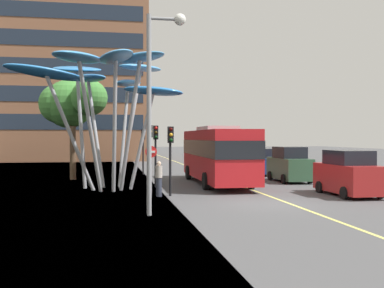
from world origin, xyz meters
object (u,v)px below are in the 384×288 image
leaf_sculpture (109,78)px  no_entry_sign (151,162)px  street_lamp (158,86)px  pedestrian (159,179)px  car_parked_near (348,174)px  traffic_light_island_mid (150,141)px  car_parked_mid (289,165)px  car_parked_far (264,162)px  traffic_light_kerb_far (156,143)px  traffic_light_kerb_near (170,146)px  red_bus (217,153)px  traffic_light_opposite (143,142)px

leaf_sculpture → no_entry_sign: leaf_sculpture is taller
street_lamp → pedestrian: street_lamp is taller
leaf_sculpture → car_parked_near: bearing=-23.0°
traffic_light_island_mid → car_parked_mid: 9.23m
leaf_sculpture → no_entry_sign: bearing=-47.3°
car_parked_far → pedestrian: car_parked_far is taller
traffic_light_kerb_far → car_parked_mid: (8.89, 1.94, -1.52)m
traffic_light_kerb_near → car_parked_mid: size_ratio=0.85×
red_bus → traffic_light_opposite: red_bus is taller
red_bus → car_parked_near: 8.47m
red_bus → car_parked_mid: red_bus is taller
red_bus → traffic_light_kerb_near: bearing=-123.8°
car_parked_mid → street_lamp: (-9.76, -11.55, 3.70)m
no_entry_sign → traffic_light_island_mid: bearing=85.4°
traffic_light_opposite → traffic_light_kerb_far: bearing=-89.7°
traffic_light_kerb_near → street_lamp: size_ratio=0.46×
leaf_sculpture → car_parked_far: bearing=34.2°
leaf_sculpture → traffic_light_island_mid: size_ratio=2.81×
traffic_light_kerb_near → traffic_light_kerb_far: size_ratio=0.96×
leaf_sculpture → car_parked_far: (11.73, 7.97, -5.23)m
traffic_light_kerb_far → no_entry_sign: (-0.51, -2.76, -0.95)m
car_parked_far → no_entry_sign: 14.07m
traffic_light_opposite → pedestrian: 13.64m
car_parked_mid → no_entry_sign: 10.52m
red_bus → traffic_light_kerb_near: red_bus is taller
traffic_light_island_mid → car_parked_mid: (8.85, -2.10, -1.60)m
traffic_light_island_mid → street_lamp: 13.85m
traffic_light_opposite → red_bus: bearing=-63.8°
traffic_light_island_mid → traffic_light_opposite: (-0.09, 5.33, -0.11)m
traffic_light_island_mid → car_parked_mid: size_ratio=0.91×
traffic_light_opposite → car_parked_far: 9.47m
red_bus → traffic_light_island_mid: traffic_light_island_mid is taller
car_parked_mid → street_lamp: street_lamp is taller
traffic_light_kerb_near → car_parked_far: (8.77, 11.60, -1.53)m
red_bus → street_lamp: 12.24m
traffic_light_island_mid → car_parked_far: traffic_light_island_mid is taller
car_parked_mid → traffic_light_kerb_far: bearing=-167.7°
traffic_light_kerb_far → car_parked_mid: bearing=12.3°
street_lamp → no_entry_sign: bearing=87.0°
traffic_light_island_mid → car_parked_near: size_ratio=0.87×
leaf_sculpture → no_entry_sign: size_ratio=4.23×
pedestrian → car_parked_near: bearing=-7.7°
leaf_sculpture → traffic_light_kerb_near: (2.96, -3.63, -3.70)m
traffic_light_kerb_far → car_parked_mid: traffic_light_kerb_far is taller
red_bus → no_entry_sign: bearing=-137.6°
traffic_light_kerb_far → pedestrian: (-0.25, -4.15, -1.72)m
pedestrian → no_entry_sign: (-0.26, 1.40, 0.77)m
traffic_light_opposite → car_parked_far: traffic_light_opposite is taller
traffic_light_opposite → car_parked_mid: 11.73m
leaf_sculpture → traffic_light_island_mid: bearing=59.3°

